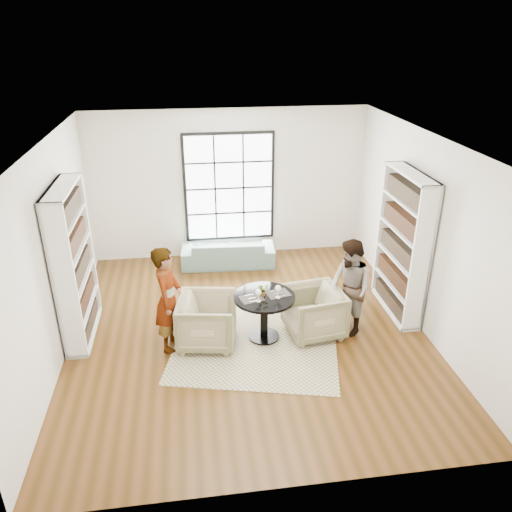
{
  "coord_description": "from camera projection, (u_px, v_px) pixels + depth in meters",
  "views": [
    {
      "loc": [
        -0.81,
        -6.64,
        4.45
      ],
      "look_at": [
        0.18,
        0.4,
        1.11
      ],
      "focal_mm": 35.0,
      "sensor_mm": 36.0,
      "label": 1
    }
  ],
  "objects": [
    {
      "name": "armchair_left",
      "position": [
        207.0,
        321.0,
        7.48
      ],
      "size": [
        0.98,
        0.96,
        0.78
      ],
      "primitive_type": "imported",
      "rotation": [
        0.0,
        0.0,
        1.41
      ],
      "color": "tan",
      "rests_on": "ground"
    },
    {
      "name": "pedestal_table",
      "position": [
        264.0,
        308.0,
        7.54
      ],
      "size": [
        0.93,
        0.93,
        0.74
      ],
      "rotation": [
        0.0,
        0.0,
        0.26
      ],
      "color": "black",
      "rests_on": "ground"
    },
    {
      "name": "rug",
      "position": [
        256.0,
        339.0,
        7.72
      ],
      "size": [
        2.94,
        2.94,
        0.01
      ],
      "primitive_type": "cube",
      "rotation": [
        0.0,
        0.0,
        -0.23
      ],
      "color": "#BDB38D",
      "rests_on": "ground"
    },
    {
      "name": "placemat_left",
      "position": [
        252.0,
        298.0,
        7.38
      ],
      "size": [
        0.39,
        0.34,
        0.01
      ],
      "primitive_type": "cube",
      "rotation": [
        0.0,
        0.0,
        0.26
      ],
      "color": "black",
      "rests_on": "pedestal_table"
    },
    {
      "name": "person_right",
      "position": [
        350.0,
        288.0,
        7.63
      ],
      "size": [
        0.75,
        0.87,
        1.54
      ],
      "primitive_type": "imported",
      "rotation": [
        0.0,
        0.0,
        -1.32
      ],
      "color": "gray",
      "rests_on": "ground"
    },
    {
      "name": "person_left",
      "position": [
        168.0,
        299.0,
        7.23
      ],
      "size": [
        0.5,
        0.66,
        1.63
      ],
      "primitive_type": "imported",
      "rotation": [
        0.0,
        0.0,
        1.36
      ],
      "color": "gray",
      "rests_on": "ground"
    },
    {
      "name": "cutlery_right",
      "position": [
        278.0,
        293.0,
        7.51
      ],
      "size": [
        0.19,
        0.25,
        0.01
      ],
      "primitive_type": null,
      "rotation": [
        0.0,
        0.0,
        0.26
      ],
      "color": "silver",
      "rests_on": "placemat_right"
    },
    {
      "name": "sofa",
      "position": [
        228.0,
        252.0,
        10.02
      ],
      "size": [
        1.89,
        0.84,
        0.54
      ],
      "primitive_type": "imported",
      "rotation": [
        0.0,
        0.0,
        3.08
      ],
      "color": "gray",
      "rests_on": "ground"
    },
    {
      "name": "cutlery_left",
      "position": [
        252.0,
        298.0,
        7.38
      ],
      "size": [
        0.19,
        0.25,
        0.01
      ],
      "primitive_type": null,
      "rotation": [
        0.0,
        0.0,
        0.26
      ],
      "color": "silver",
      "rests_on": "placemat_left"
    },
    {
      "name": "wine_glass_left",
      "position": [
        258.0,
        293.0,
        7.25
      ],
      "size": [
        0.09,
        0.09,
        0.2
      ],
      "color": "silver",
      "rests_on": "pedestal_table"
    },
    {
      "name": "armchair_right",
      "position": [
        314.0,
        312.0,
        7.72
      ],
      "size": [
        0.95,
        0.93,
        0.77
      ],
      "primitive_type": "imported",
      "rotation": [
        0.0,
        0.0,
        -1.43
      ],
      "color": "#BAB185",
      "rests_on": "ground"
    },
    {
      "name": "placemat_right",
      "position": [
        278.0,
        294.0,
        7.51
      ],
      "size": [
        0.39,
        0.34,
        0.01
      ],
      "primitive_type": "cube",
      "rotation": [
        0.0,
        0.0,
        0.26
      ],
      "color": "black",
      "rests_on": "pedestal_table"
    },
    {
      "name": "flower_centerpiece",
      "position": [
        262.0,
        290.0,
        7.43
      ],
      "size": [
        0.22,
        0.21,
        0.2
      ],
      "primitive_type": "imported",
      "rotation": [
        0.0,
        0.0,
        0.35
      ],
      "color": "gray",
      "rests_on": "pedestal_table"
    },
    {
      "name": "wine_glass_right",
      "position": [
        278.0,
        289.0,
        7.35
      ],
      "size": [
        0.09,
        0.09,
        0.21
      ],
      "color": "silver",
      "rests_on": "pedestal_table"
    },
    {
      "name": "room_shell",
      "position": [
        243.0,
        245.0,
        7.9
      ],
      "size": [
        6.0,
        6.01,
        6.0
      ],
      "color": "silver",
      "rests_on": "ground"
    },
    {
      "name": "ground",
      "position": [
        248.0,
        330.0,
        7.95
      ],
      "size": [
        6.0,
        6.0,
        0.0
      ],
      "primitive_type": "plane",
      "color": "#593315"
    }
  ]
}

